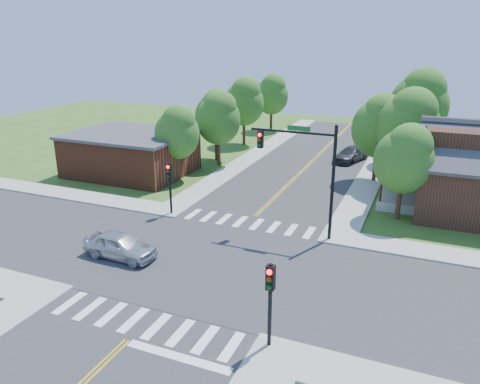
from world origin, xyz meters
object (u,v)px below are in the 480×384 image
at_px(car_silver, 120,246).
at_px(signal_mast_ne, 306,162).
at_px(signal_pole_se, 270,291).
at_px(car_dgrey, 351,155).
at_px(signal_pole_nw, 170,179).

bearing_deg(car_silver, signal_mast_ne, -49.50).
bearing_deg(signal_mast_ne, signal_pole_se, -81.44).
bearing_deg(signal_mast_ne, car_silver, -141.79).
height_order(signal_mast_ne, car_dgrey, signal_mast_ne).
relative_size(car_silver, car_dgrey, 0.85).
height_order(signal_pole_se, signal_pole_nw, same).
relative_size(signal_pole_nw, car_dgrey, 0.73).
distance_m(signal_mast_ne, car_silver, 11.88).
height_order(signal_pole_se, car_silver, signal_pole_se).
height_order(signal_mast_ne, car_silver, signal_mast_ne).
xyz_separation_m(car_silver, car_dgrey, (8.35, 26.18, -0.04)).
height_order(signal_mast_ne, signal_pole_se, signal_mast_ne).
relative_size(signal_pole_se, car_silver, 0.86).
xyz_separation_m(signal_pole_nw, car_silver, (0.75, -6.88, -1.92)).
bearing_deg(signal_mast_ne, car_dgrey, 91.23).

